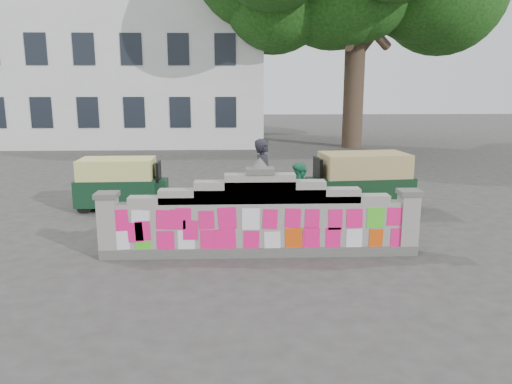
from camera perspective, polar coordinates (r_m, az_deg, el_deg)
ground at (r=10.26m, az=0.44°, el=-7.19°), size 100.00×100.00×0.00m
parapet_wall at (r=10.04m, az=0.45°, el=-3.16°), size 6.48×0.44×2.01m
building at (r=32.34m, az=-14.29°, el=12.85°), size 16.00×10.00×8.90m
cyclist_bike at (r=12.16m, az=0.86°, el=-1.36°), size 2.16×0.82×1.12m
cyclist_rider at (r=12.07m, az=0.86°, el=0.44°), size 0.48×0.71×1.90m
pedestrian at (r=12.05m, az=5.01°, el=-0.42°), size 0.95×0.97×1.58m
rickshaw_left at (r=14.39m, az=-15.25°, el=1.03°), size 2.56×1.23×1.41m
rickshaw_right at (r=13.88m, az=11.87°, el=1.21°), size 2.94×1.57×1.60m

